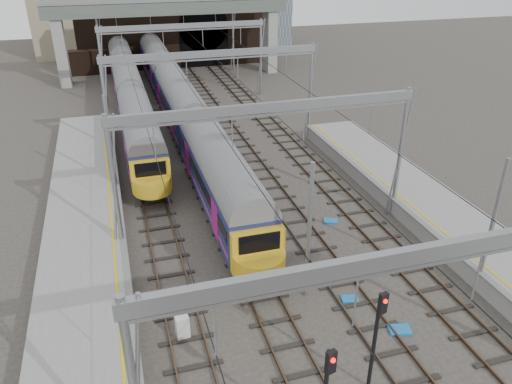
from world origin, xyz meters
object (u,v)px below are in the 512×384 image
object	(u,v)px
train_second	(127,83)
train_main	(168,82)
relay_cabinet	(182,327)
signal_near_centre	(377,329)

from	to	relation	value
train_second	train_main	bearing A→B (deg)	-15.08
train_second	relay_cabinet	xyz separation A→B (m)	(-0.13, -34.78, -1.80)
train_main	relay_cabinet	size ratio (longest dim) A/B	56.42
signal_near_centre	train_second	bearing A→B (deg)	84.19
relay_cabinet	train_main	bearing A→B (deg)	77.93
train_second	signal_near_centre	world-z (taller)	signal_near_centre
train_main	train_second	xyz separation A→B (m)	(-4.00, 1.08, -0.08)
train_second	signal_near_centre	size ratio (longest dim) A/B	9.75
signal_near_centre	relay_cabinet	size ratio (longest dim) A/B	4.13
train_main	relay_cabinet	distance (m)	34.01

